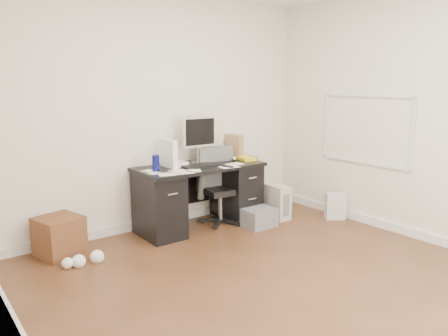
{
  "coord_description": "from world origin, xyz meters",
  "views": [
    {
      "loc": [
        -2.48,
        -2.54,
        1.71
      ],
      "look_at": [
        0.32,
        1.2,
        0.78
      ],
      "focal_mm": 35.0,
      "sensor_mm": 36.0,
      "label": 1
    }
  ],
  "objects_px": {
    "desk": "(200,194)",
    "pc_tower": "(275,201)",
    "office_chair": "(221,186)",
    "keyboard": "(201,166)",
    "lcd_monitor": "(199,139)",
    "wicker_basket": "(59,236)"
  },
  "relations": [
    {
      "from": "pc_tower",
      "to": "wicker_basket",
      "type": "relative_size",
      "value": 1.09
    },
    {
      "from": "keyboard",
      "to": "wicker_basket",
      "type": "bearing_deg",
      "value": 178.87
    },
    {
      "from": "office_chair",
      "to": "pc_tower",
      "type": "xyz_separation_m",
      "value": [
        0.69,
        -0.24,
        -0.25
      ]
    },
    {
      "from": "lcd_monitor",
      "to": "pc_tower",
      "type": "bearing_deg",
      "value": -24.18
    },
    {
      "from": "lcd_monitor",
      "to": "pc_tower",
      "type": "relative_size",
      "value": 1.32
    },
    {
      "from": "keyboard",
      "to": "wicker_basket",
      "type": "distance_m",
      "value": 1.68
    },
    {
      "from": "pc_tower",
      "to": "wicker_basket",
      "type": "distance_m",
      "value": 2.61
    },
    {
      "from": "desk",
      "to": "pc_tower",
      "type": "xyz_separation_m",
      "value": [
        0.97,
        -0.28,
        -0.18
      ]
    },
    {
      "from": "keyboard",
      "to": "pc_tower",
      "type": "bearing_deg",
      "value": -4.58
    },
    {
      "from": "desk",
      "to": "wicker_basket",
      "type": "bearing_deg",
      "value": 176.41
    },
    {
      "from": "wicker_basket",
      "to": "lcd_monitor",
      "type": "bearing_deg",
      "value": 0.89
    },
    {
      "from": "wicker_basket",
      "to": "office_chair",
      "type": "bearing_deg",
      "value": -4.34
    },
    {
      "from": "pc_tower",
      "to": "wicker_basket",
      "type": "bearing_deg",
      "value": 176.16
    },
    {
      "from": "desk",
      "to": "pc_tower",
      "type": "relative_size",
      "value": 3.49
    },
    {
      "from": "lcd_monitor",
      "to": "desk",
      "type": "bearing_deg",
      "value": -122.3
    },
    {
      "from": "desk",
      "to": "office_chair",
      "type": "xyz_separation_m",
      "value": [
        0.27,
        -0.04,
        0.06
      ]
    },
    {
      "from": "wicker_basket",
      "to": "desk",
      "type": "bearing_deg",
      "value": -3.59
    },
    {
      "from": "lcd_monitor",
      "to": "keyboard",
      "type": "bearing_deg",
      "value": -119.89
    },
    {
      "from": "keyboard",
      "to": "office_chair",
      "type": "bearing_deg",
      "value": 14.84
    },
    {
      "from": "keyboard",
      "to": "pc_tower",
      "type": "relative_size",
      "value": 1.01
    },
    {
      "from": "office_chair",
      "to": "pc_tower",
      "type": "relative_size",
      "value": 2.16
    },
    {
      "from": "office_chair",
      "to": "wicker_basket",
      "type": "xyz_separation_m",
      "value": [
        -1.9,
        0.14,
        -0.27
      ]
    }
  ]
}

